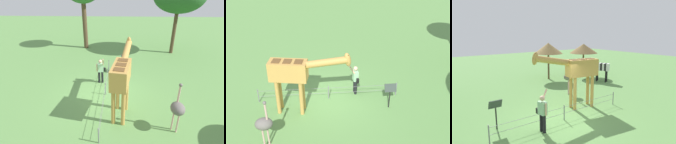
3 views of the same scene
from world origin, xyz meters
The scene contains 6 objects.
ground_plane centered at (0.00, 0.00, 0.00)m, with size 60.00×60.00×0.00m, color #60934C.
giraffe centered at (-1.52, -0.82, 2.11)m, with size 3.71×1.08×3.22m.
visitor centered at (1.41, 0.46, 0.90)m, with size 0.55×0.58×1.77m.
ostrich centered at (-2.70, -3.07, 1.18)m, with size 0.70×0.56×2.25m.
info_sign centered at (2.89, -0.92, 0.95)m, with size 0.56×0.21×1.32m.
wire_fence centered at (0.00, 0.07, 0.40)m, with size 7.05×0.05×0.75m.
Camera 2 is at (-0.57, -11.88, 8.52)m, focal length 45.64 mm.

